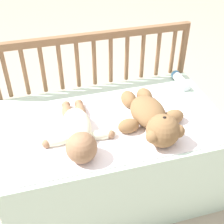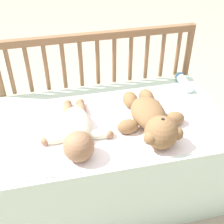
# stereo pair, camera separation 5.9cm
# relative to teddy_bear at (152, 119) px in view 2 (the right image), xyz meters

# --- Properties ---
(ground_plane) EXTENTS (12.00, 12.00, 0.00)m
(ground_plane) POSITION_rel_teddy_bear_xyz_m (-0.16, 0.10, -0.54)
(ground_plane) COLOR tan
(crib_mattress) EXTENTS (1.06, 0.62, 0.48)m
(crib_mattress) POSITION_rel_teddy_bear_xyz_m (-0.16, 0.10, -0.30)
(crib_mattress) COLOR silver
(crib_mattress) RESTS_ON ground_plane
(crib_rail) EXTENTS (1.06, 0.04, 0.78)m
(crib_rail) POSITION_rel_teddy_bear_xyz_m (-0.16, 0.43, 0.01)
(crib_rail) COLOR brown
(crib_rail) RESTS_ON ground_plane
(blanket) EXTENTS (0.87, 0.51, 0.01)m
(blanket) POSITION_rel_teddy_bear_xyz_m (-0.17, 0.07, -0.05)
(blanket) COLOR white
(blanket) RESTS_ON crib_mattress
(teddy_bear) EXTENTS (0.32, 0.43, 0.15)m
(teddy_bear) POSITION_rel_teddy_bear_xyz_m (0.00, 0.00, 0.00)
(teddy_bear) COLOR olive
(teddy_bear) RESTS_ON crib_mattress
(baby) EXTENTS (0.33, 0.44, 0.13)m
(baby) POSITION_rel_teddy_bear_xyz_m (-0.33, 0.01, -0.01)
(baby) COLOR #EAEACC
(baby) RESTS_ON crib_mattress
(baby_bottle) EXTENTS (0.05, 0.17, 0.05)m
(baby_bottle) POSITION_rel_teddy_bear_xyz_m (0.28, 0.31, -0.03)
(baby_bottle) COLOR white
(baby_bottle) RESTS_ON crib_mattress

